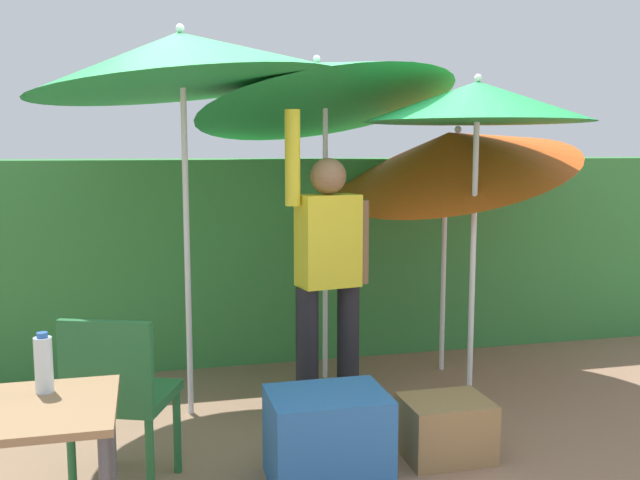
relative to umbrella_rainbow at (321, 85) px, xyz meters
name	(u,v)px	position (x,y,z in m)	size (l,w,h in m)	color
ground_plane	(332,431)	(-0.17, -0.94, -2.09)	(24.00, 24.00, 0.00)	#937056
hedge_row	(278,256)	(-0.17, 0.79, -1.30)	(8.00, 0.70, 1.57)	#38843D
umbrella_rainbow	(321,85)	(0.00, 0.00, 0.00)	(1.86, 1.81, 2.53)	silver
umbrella_orange	(477,103)	(0.82, -0.72, -0.15)	(1.42, 1.42, 2.11)	silver
umbrella_yellow	(182,60)	(-0.96, -0.47, 0.08)	(1.85, 1.83, 2.45)	silver
umbrella_navy	(452,153)	(0.96, -0.05, -0.47)	(1.87, 1.81, 2.14)	silver
person_vendor	(328,267)	(-0.13, -0.68, -1.15)	(0.56, 0.28, 1.88)	black
chair_plastic	(119,392)	(-1.35, -1.44, -1.57)	(0.57, 0.57, 0.89)	#236633
cooler_box	(327,437)	(-0.35, -1.54, -1.86)	(0.58, 0.44, 0.46)	#2D6BB7
crate_cardboard	(446,428)	(0.34, -1.43, -1.92)	(0.46, 0.36, 0.32)	#9E7A4C
folding_table	(5,430)	(-1.72, -2.10, -1.46)	(0.80, 0.60, 0.71)	#4C4C51
bottle_water	(44,364)	(-1.60, -1.95, -1.26)	(0.07, 0.07, 0.24)	silver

